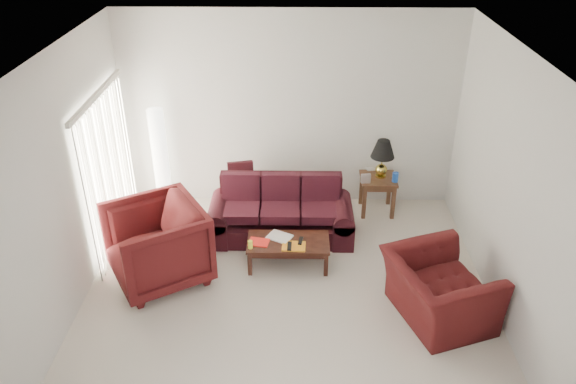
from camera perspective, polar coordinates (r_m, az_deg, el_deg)
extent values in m
plane|color=beige|center=(7.02, -0.12, -10.93)|extent=(5.00, 5.00, 0.00)
cube|color=silver|center=(7.92, -17.75, 1.93)|extent=(0.10, 2.00, 2.16)
cube|color=black|center=(8.43, -4.82, 1.82)|extent=(0.41, 0.26, 0.39)
cube|color=silver|center=(8.37, 7.90, 1.37)|extent=(0.15, 0.07, 0.14)
cylinder|color=#1845A2|center=(8.48, 10.84, 1.49)|extent=(0.11, 0.11, 0.15)
cube|color=silver|center=(8.65, 8.37, 2.33)|extent=(0.16, 0.18, 0.05)
imported|color=#440F11|center=(7.26, -13.20, -5.20)|extent=(1.55, 1.54, 1.04)
imported|color=#3F0E0F|center=(6.79, 15.07, -9.60)|extent=(1.37, 1.46, 0.77)
cube|color=red|center=(7.35, -2.98, -5.12)|extent=(0.29, 0.24, 0.01)
cube|color=white|center=(7.45, -0.86, -4.56)|extent=(0.38, 0.35, 0.02)
cube|color=orange|center=(7.27, 0.59, -5.53)|extent=(0.31, 0.24, 0.02)
cube|color=black|center=(7.23, 0.15, -5.52)|extent=(0.06, 0.19, 0.02)
cube|color=black|center=(7.34, 1.29, -4.96)|extent=(0.07, 0.17, 0.02)
cylinder|color=#EFFF38|center=(7.24, -3.85, -5.34)|extent=(0.07, 0.07, 0.11)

